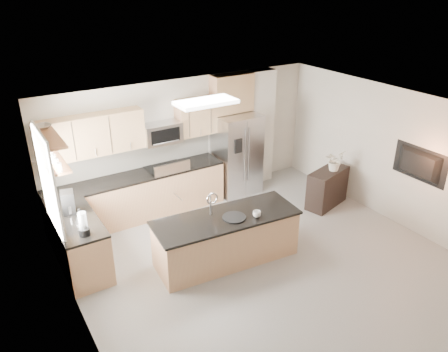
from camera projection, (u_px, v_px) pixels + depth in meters
floor at (278, 273)px, 7.17m from camera, size 6.50×6.50×0.00m
ceiling at (288, 122)px, 6.07m from camera, size 6.00×6.50×0.02m
wall_back at (185, 140)px, 9.13m from camera, size 6.00×0.02×2.60m
wall_left at (84, 267)px, 5.19m from camera, size 0.02×6.50×2.60m
wall_right at (410, 163)px, 8.05m from camera, size 0.02×6.50×2.60m
back_counter at (139, 196)px, 8.65m from camera, size 3.55×0.66×1.44m
left_counter at (80, 244)px, 7.13m from camera, size 0.66×1.50×0.92m
range at (167, 188)px, 8.94m from camera, size 0.76×0.64×1.14m
upper_cabinets at (126, 129)px, 8.16m from camera, size 3.50×0.33×0.75m
microwave at (162, 133)px, 8.54m from camera, size 0.76×0.40×0.40m
refrigerator at (237, 154)px, 9.51m from camera, size 0.92×0.78×1.78m
partition_column at (259, 128)px, 9.88m from camera, size 0.60×0.30×2.60m
window at (48, 183)px, 6.48m from camera, size 0.04×1.15×1.65m
shelf_lower at (52, 160)px, 6.49m from camera, size 0.30×1.20×0.04m
shelf_upper at (48, 137)px, 6.33m from camera, size 0.30×1.20×0.04m
ceiling_fixture at (206, 102)px, 7.13m from camera, size 1.00×0.50×0.06m
island at (226, 238)px, 7.35m from camera, size 2.51×1.09×1.27m
credenza at (327, 188)px, 9.12m from camera, size 1.07×0.67×0.80m
cup at (257, 214)px, 7.14m from camera, size 0.16×0.16×0.11m
platter at (234, 217)px, 7.12m from camera, size 0.42×0.42×0.02m
blender at (83, 225)px, 6.45m from camera, size 0.17×0.17×0.38m
kettle at (80, 216)px, 6.81m from camera, size 0.19×0.19×0.24m
coffee_maker at (68, 203)px, 7.06m from camera, size 0.24×0.28×0.38m
bowl at (42, 126)px, 6.58m from camera, size 0.42×0.42×0.08m
flower_vase at (335, 156)px, 8.85m from camera, size 0.66×0.61×0.64m
television at (417, 165)px, 7.83m from camera, size 0.14×1.08×0.62m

